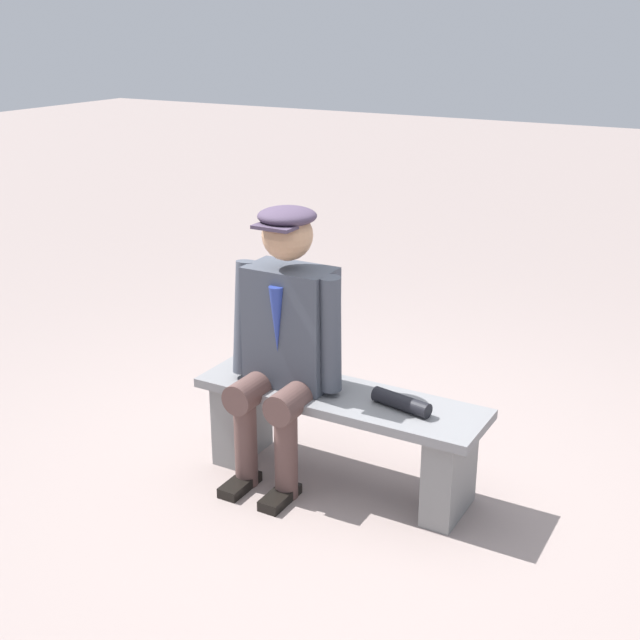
# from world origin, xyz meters

# --- Properties ---
(ground_plane) EXTENTS (30.00, 30.00, 0.00)m
(ground_plane) POSITION_xyz_m (0.00, 0.00, 0.00)
(ground_plane) COLOR gray
(bench) EXTENTS (1.41, 0.40, 0.47)m
(bench) POSITION_xyz_m (0.00, 0.00, 0.30)
(bench) COLOR slate
(bench) RESTS_ON ground
(seated_man) EXTENTS (0.58, 0.54, 1.34)m
(seated_man) POSITION_xyz_m (0.26, 0.05, 0.74)
(seated_man) COLOR #424651
(seated_man) RESTS_ON ground
(rolled_magazine) EXTENTS (0.30, 0.12, 0.07)m
(rolled_magazine) POSITION_xyz_m (-0.32, 0.01, 0.51)
(rolled_magazine) COLOR black
(rolled_magazine) RESTS_ON bench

